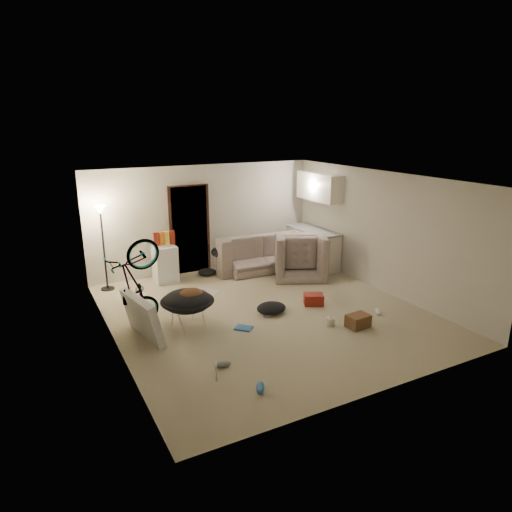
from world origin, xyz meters
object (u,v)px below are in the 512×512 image
tv_box (142,317)px  armchair (298,259)px  bicycle (136,305)px  juicer (331,321)px  floor_lamp (102,230)px  mini_fridge (165,264)px  drink_case_b (314,299)px  kitchen_counter (313,248)px  sofa (259,255)px  drink_case_a (358,321)px  saucer_chair (188,306)px

tv_box → armchair: bearing=10.9°
bicycle → juicer: size_ratio=7.93×
floor_lamp → bicycle: 2.37m
mini_fridge → drink_case_b: bearing=-50.4°
kitchen_counter → mini_fridge: (-3.57, 0.55, -0.03)m
kitchen_counter → mini_fridge: kitchen_counter is taller
armchair → mini_fridge: 3.04m
mini_fridge → bicycle: bearing=-118.4°
armchair → sofa: bearing=-29.6°
kitchen_counter → drink_case_b: bearing=-123.9°
kitchen_counter → juicer: bearing=-119.2°
kitchen_counter → drink_case_b: (-1.41, -2.10, -0.33)m
drink_case_a → floor_lamp: bearing=127.1°
bicycle → tv_box: bicycle is taller
mini_fridge → tv_box: mini_fridge is taller
armchair → tv_box: armchair is taller
armchair → drink_case_b: bearing=92.0°
armchair → tv_box: size_ratio=1.04×
saucer_chair → drink_case_b: bearing=-4.6°
mini_fridge → drink_case_a: mini_fridge is taller
sofa → saucer_chair: (-2.65, -2.35, 0.06)m
tv_box → juicer: 3.23m
tv_box → drink_case_b: 3.33m
kitchen_counter → juicer: kitchen_counter is taller
armchair → bicycle: bicycle is taller
armchair → saucer_chair: 3.58m
kitchen_counter → tv_box: 5.12m
floor_lamp → armchair: 4.38m
armchair → mini_fridge: bearing=7.3°
juicer → tv_box: bearing=160.6°
mini_fridge → floor_lamp: bearing=175.8°
mini_fridge → tv_box: (-1.16, -2.51, -0.04)m
mini_fridge → drink_case_b: 3.43m
saucer_chair → drink_case_a: bearing=-28.1°
juicer → armchair: bearing=69.0°
mini_fridge → juicer: size_ratio=3.97×
tv_box → drink_case_a: 3.69m
kitchen_counter → mini_fridge: size_ratio=1.83×
floor_lamp → tv_box: floor_lamp is taller
sofa → drink_case_b: (-0.14, -2.55, -0.22)m
drink_case_b → juicer: (-0.28, -0.93, -0.02)m
drink_case_a → bicycle: bearing=148.4°
floor_lamp → saucer_chair: floor_lamp is taller
kitchen_counter → sofa: kitchen_counter is taller
armchair → juicer: size_ratio=5.60×
mini_fridge → saucer_chair: bearing=-97.7°
sofa → juicer: sofa is taller
juicer → mini_fridge: bearing=117.8°
drink_case_b → drink_case_a: bearing=-58.3°
kitchen_counter → saucer_chair: kitchen_counter is taller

